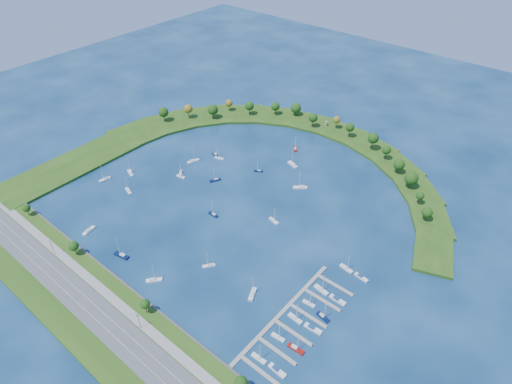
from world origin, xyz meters
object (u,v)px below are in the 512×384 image
Objects in this scene: docked_boat_4 at (295,318)px; docked_boat_5 at (313,328)px; moored_boat_12 at (215,180)px; docked_boat_0 at (259,358)px; moored_boat_17 at (219,158)px; moored_boat_15 at (181,172)px; moored_boat_18 at (252,294)px; dock_system at (294,319)px; moored_boat_6 at (105,179)px; moored_boat_16 at (122,255)px; harbor_tower at (326,124)px; moored_boat_10 at (216,155)px; docked_boat_9 at (337,300)px; moored_boat_9 at (154,280)px; moored_boat_8 at (89,230)px; docked_boat_3 at (296,348)px; docked_boat_11 at (361,277)px; docked_boat_6 at (309,303)px; moored_boat_11 at (209,265)px; docked_boat_10 at (346,268)px; moored_boat_3 at (181,176)px; docked_boat_2 at (278,337)px; docked_boat_7 at (323,317)px; moored_boat_4 at (130,173)px; docked_boat_1 at (277,370)px; moored_boat_5 at (213,214)px; moored_boat_19 at (293,164)px; docked_boat_8 at (321,289)px; moored_boat_0 at (295,148)px; moored_boat_14 at (274,220)px; moored_boat_2 at (258,171)px; moored_boat_13 at (300,187)px; moored_boat_1 at (128,191)px.

docked_boat_4 is 10.48m from docked_boat_5.
moored_boat_12 is 0.98× the size of docked_boat_4.
moored_boat_17 is at bearing 138.25° from docked_boat_0.
moored_boat_18 is (114.86, -53.10, 0.11)m from moored_boat_15.
dock_system is 130.46m from moored_boat_12.
moored_boat_16 is (72.70, -39.29, 0.07)m from moored_boat_6.
moored_boat_10 is (-42.33, -93.18, -3.27)m from harbor_tower.
docked_boat_0 is 1.25× the size of docked_boat_9.
moored_boat_15 is at bearing -41.69° from moored_boat_12.
moored_boat_12 is at bearing 30.92° from moored_boat_18.
moored_boat_18 reaches higher than moored_boat_9.
moored_boat_8 reaches higher than docked_boat_4.
docked_boat_3 is 60.28m from docked_boat_11.
moored_boat_6 is 1.21× the size of docked_boat_6.
docked_boat_10 is (62.05, 49.01, 0.04)m from moored_boat_11.
moored_boat_3 reaches higher than moored_boat_15.
docked_boat_10 is (2.38, 61.10, 0.04)m from docked_boat_2.
moored_boat_16 is at bearing -151.49° from docked_boat_7.
docked_boat_2 is at bearing -172.32° from moored_boat_4.
docked_boat_7 is (148.47, -37.48, 0.03)m from moored_boat_3.
docked_boat_1 is 38.57m from docked_boat_7.
moored_boat_5 is 0.77× the size of moored_boat_19.
docked_boat_4 is 24.31m from docked_boat_8.
moored_boat_6 is 188.83m from docked_boat_9.
docked_boat_6 is at bearing 138.61° from moored_boat_17.
docked_boat_5 is at bearing 92.93° from moored_boat_12.
moored_boat_0 is at bearing 108.00° from moored_boat_15.
docked_boat_1 is 0.75× the size of docked_boat_3.
moored_boat_12 reaches higher than docked_boat_5.
docked_boat_7 is 17.79m from docked_boat_8.
docked_boat_7 is (65.49, -42.65, -0.00)m from moored_boat_14.
docked_boat_10 is (-8.11, 36.73, 0.02)m from docked_boat_7.
harbor_tower is 0.36× the size of moored_boat_14.
moored_boat_10 is 0.80× the size of moored_boat_16.
moored_boat_17 is at bearing 159.27° from docked_boat_9.
docked_boat_8 is at bearing -14.48° from moored_boat_9.
docked_boat_8 reaches higher than moored_boat_2.
moored_boat_11 reaches higher than docked_boat_6.
docked_boat_8 reaches higher than moored_boat_10.
moored_boat_6 is at bearing -149.69° from moored_boat_14.
docked_boat_0 is at bearing 17.86° from moored_boat_15.
docked_boat_9 is at bearing 118.11° from moored_boat_2.
moored_boat_13 reaches higher than moored_boat_5.
docked_boat_3 reaches higher than docked_boat_0.
moored_boat_1 is 24.62m from moored_boat_6.
moored_boat_12 is (22.72, -24.49, 0.01)m from moored_boat_10.
moored_boat_19 is (86.40, 86.39, 0.03)m from moored_boat_4.
docked_boat_0 is 31.79m from docked_boat_5.
docked_boat_0 is 1.02× the size of docked_boat_7.
moored_boat_10 reaches higher than docked_boat_5.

